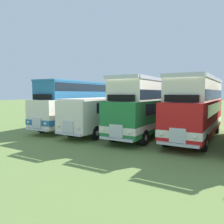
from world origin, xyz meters
TOP-DOWN VIEW (x-y plane):
  - bus_first_in_row at (-14.55, 0.46)m, footprint 3.07×11.52m
  - bus_second_in_row at (-10.91, -0.17)m, footprint 2.63×10.72m
  - bus_third_in_row at (-7.27, -0.19)m, footprint 2.68×10.17m
  - bus_fourth_in_row at (-3.64, 0.38)m, footprint 2.64×10.37m

SIDE VIEW (x-z plane):
  - bus_second_in_row at x=-10.91m, z-range 0.26..3.25m
  - bus_third_in_row at x=-7.27m, z-range 0.10..4.62m
  - bus_fourth_in_row at x=-3.64m, z-range 0.10..4.62m
  - bus_first_in_row at x=-14.55m, z-range 0.23..4.72m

